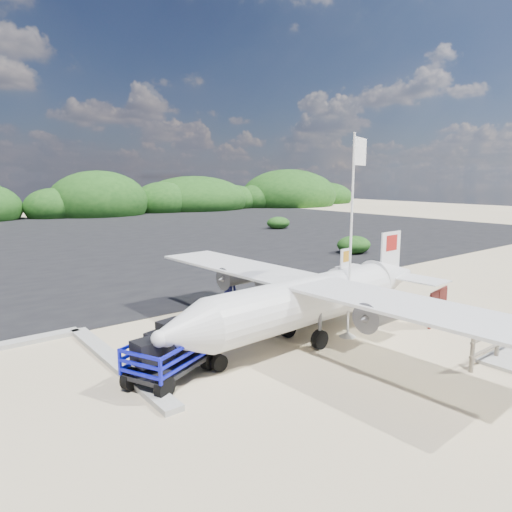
{
  "coord_description": "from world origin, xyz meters",
  "views": [
    {
      "loc": [
        -8.97,
        -10.63,
        5.3
      ],
      "look_at": [
        2.2,
        3.57,
        2.16
      ],
      "focal_mm": 32.0,
      "sensor_mm": 36.0,
      "label": 1
    }
  ],
  "objects_px": {
    "flagpole": "(347,337)",
    "crew_a": "(228,294)",
    "signboard": "(437,324)",
    "aircraft_large": "(219,245)",
    "baggage_cart": "(172,379)",
    "crew_b": "(306,297)"
  },
  "relations": [
    {
      "from": "flagpole",
      "to": "crew_b",
      "type": "distance_m",
      "value": 2.6
    },
    {
      "from": "crew_b",
      "to": "crew_a",
      "type": "bearing_deg",
      "value": -45.38
    },
    {
      "from": "flagpole",
      "to": "signboard",
      "type": "xyz_separation_m",
      "value": [
        3.58,
        -1.15,
        0.0
      ]
    },
    {
      "from": "aircraft_large",
      "to": "crew_a",
      "type": "bearing_deg",
      "value": 54.81
    },
    {
      "from": "flagpole",
      "to": "crew_a",
      "type": "distance_m",
      "value": 4.7
    },
    {
      "from": "baggage_cart",
      "to": "signboard",
      "type": "bearing_deg",
      "value": -35.31
    },
    {
      "from": "flagpole",
      "to": "aircraft_large",
      "type": "xyz_separation_m",
      "value": [
        8.25,
        20.27,
        0.0
      ]
    },
    {
      "from": "signboard",
      "to": "aircraft_large",
      "type": "xyz_separation_m",
      "value": [
        4.66,
        21.42,
        0.0
      ]
    },
    {
      "from": "signboard",
      "to": "crew_a",
      "type": "xyz_separation_m",
      "value": [
        -5.57,
        5.3,
        0.96
      ]
    },
    {
      "from": "aircraft_large",
      "to": "baggage_cart",
      "type": "bearing_deg",
      "value": 50.75
    },
    {
      "from": "flagpole",
      "to": "crew_b",
      "type": "relative_size",
      "value": 4.23
    },
    {
      "from": "signboard",
      "to": "crew_a",
      "type": "bearing_deg",
      "value": 126.42
    },
    {
      "from": "signboard",
      "to": "crew_a",
      "type": "relative_size",
      "value": 0.84
    },
    {
      "from": "aircraft_large",
      "to": "crew_b",
      "type": "bearing_deg",
      "value": 63.49
    },
    {
      "from": "signboard",
      "to": "crew_a",
      "type": "height_order",
      "value": "crew_a"
    },
    {
      "from": "flagpole",
      "to": "signboard",
      "type": "height_order",
      "value": "flagpole"
    },
    {
      "from": "baggage_cart",
      "to": "aircraft_large",
      "type": "xyz_separation_m",
      "value": [
        14.44,
        19.54,
        0.0
      ]
    },
    {
      "from": "flagpole",
      "to": "crew_a",
      "type": "relative_size",
      "value": 3.47
    },
    {
      "from": "signboard",
      "to": "crew_b",
      "type": "height_order",
      "value": "crew_b"
    },
    {
      "from": "crew_a",
      "to": "signboard",
      "type": "bearing_deg",
      "value": 155.91
    },
    {
      "from": "baggage_cart",
      "to": "crew_a",
      "type": "xyz_separation_m",
      "value": [
        4.21,
        3.42,
        0.96
      ]
    },
    {
      "from": "baggage_cart",
      "to": "signboard",
      "type": "distance_m",
      "value": 9.96
    }
  ]
}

